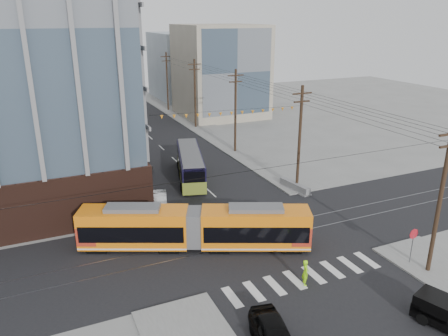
# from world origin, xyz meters

# --- Properties ---
(ground) EXTENTS (160.00, 160.00, 0.00)m
(ground) POSITION_xyz_m (0.00, 0.00, 0.00)
(ground) COLOR slate
(bg_bldg_nw_near) EXTENTS (18.00, 16.00, 18.00)m
(bg_bldg_nw_near) POSITION_xyz_m (-17.00, 52.00, 9.00)
(bg_bldg_nw_near) COLOR #8C99A5
(bg_bldg_nw_near) RESTS_ON ground
(bg_bldg_ne_near) EXTENTS (14.00, 14.00, 16.00)m
(bg_bldg_ne_near) POSITION_xyz_m (16.00, 48.00, 8.00)
(bg_bldg_ne_near) COLOR gray
(bg_bldg_ne_near) RESTS_ON ground
(bg_bldg_nw_far) EXTENTS (16.00, 18.00, 20.00)m
(bg_bldg_nw_far) POSITION_xyz_m (-14.00, 72.00, 10.00)
(bg_bldg_nw_far) COLOR gray
(bg_bldg_nw_far) RESTS_ON ground
(bg_bldg_ne_far) EXTENTS (16.00, 16.00, 14.00)m
(bg_bldg_ne_far) POSITION_xyz_m (18.00, 68.00, 7.00)
(bg_bldg_ne_far) COLOR #8C99A5
(bg_bldg_ne_far) RESTS_ON ground
(utility_pole_near) EXTENTS (0.30, 0.30, 11.00)m
(utility_pole_near) POSITION_xyz_m (8.50, -6.00, 5.50)
(utility_pole_near) COLOR black
(utility_pole_near) RESTS_ON ground
(utility_pole_far) EXTENTS (0.30, 0.30, 11.00)m
(utility_pole_far) POSITION_xyz_m (8.50, 56.00, 5.50)
(utility_pole_far) COLOR black
(utility_pole_far) RESTS_ON ground
(streetcar) EXTENTS (17.32, 9.67, 3.45)m
(streetcar) POSITION_xyz_m (-5.51, 4.10, 1.72)
(streetcar) COLOR orange
(streetcar) RESTS_ON ground
(city_bus) EXTENTS (5.48, 11.65, 3.23)m
(city_bus) POSITION_xyz_m (-0.43, 19.02, 1.62)
(city_bus) COLOR black
(city_bus) RESTS_ON ground
(black_sedan) EXTENTS (2.90, 5.17, 1.66)m
(black_sedan) POSITION_xyz_m (-5.50, -8.15, 0.83)
(black_sedan) COLOR black
(black_sedan) RESTS_ON ground
(parked_car_silver) EXTENTS (2.54, 4.49, 1.40)m
(parked_car_silver) POSITION_xyz_m (-5.79, 13.31, 0.70)
(parked_car_silver) COLOR silver
(parked_car_silver) RESTS_ON ground
(parked_car_white) EXTENTS (2.62, 4.93, 1.36)m
(parked_car_white) POSITION_xyz_m (-5.99, 19.61, 0.68)
(parked_car_white) COLOR silver
(parked_car_white) RESTS_ON ground
(parked_car_grey) EXTENTS (3.61, 4.89, 1.24)m
(parked_car_grey) POSITION_xyz_m (-5.27, 21.81, 0.62)
(parked_car_grey) COLOR slate
(parked_car_grey) RESTS_ON ground
(pedestrian) EXTENTS (0.67, 0.80, 1.87)m
(pedestrian) POSITION_xyz_m (-0.46, -3.70, 0.94)
(pedestrian) COLOR #9FFF12
(pedestrian) RESTS_ON ground
(stop_sign) EXTENTS (0.83, 0.83, 2.70)m
(stop_sign) POSITION_xyz_m (8.09, -4.70, 1.35)
(stop_sign) COLOR red
(stop_sign) RESTS_ON ground
(jersey_barrier) EXTENTS (1.51, 4.25, 0.83)m
(jersey_barrier) POSITION_xyz_m (8.30, 11.09, 0.42)
(jersey_barrier) COLOR gray
(jersey_barrier) RESTS_ON ground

